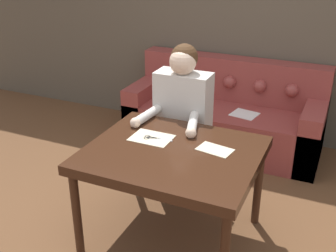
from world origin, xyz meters
The scene contains 8 objects.
ground_plane centered at (0.00, 0.00, 0.00)m, with size 16.00×16.00×0.00m, color brown.
wall_back centered at (0.00, 2.05, 1.30)m, with size 8.00×0.06×2.60m.
dining_table centered at (-0.06, 0.04, 0.65)m, with size 1.15×0.98×0.72m.
couch centered at (-0.18, 1.67, 0.32)m, with size 1.97×0.78×0.89m.
person centered at (-0.26, 0.70, 0.66)m, with size 0.53×0.62×1.28m.
pattern_paper_main centered at (-0.28, 0.15, 0.73)m, with size 0.29×0.22×0.00m.
pattern_paper_offcut centered at (0.19, 0.16, 0.73)m, with size 0.25×0.18×0.00m.
scissors centered at (-0.26, 0.15, 0.73)m, with size 0.21×0.10×0.01m.
Camera 1 is at (0.94, -2.27, 2.04)m, focal length 45.00 mm.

